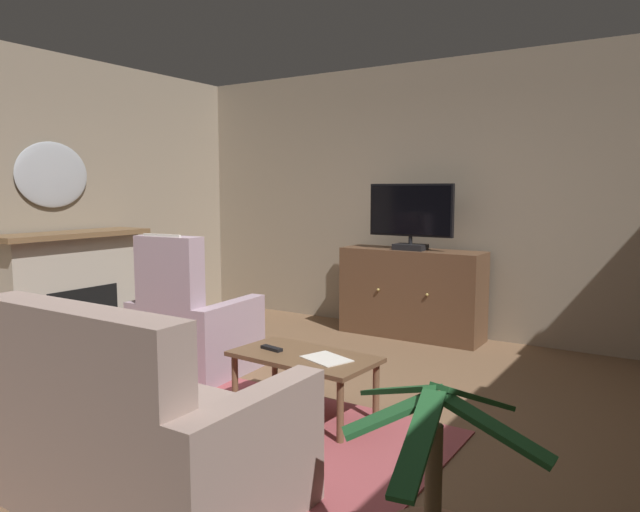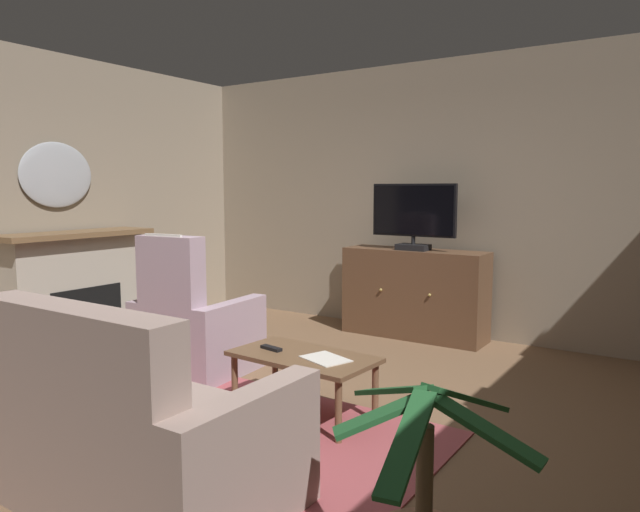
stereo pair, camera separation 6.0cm
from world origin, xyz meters
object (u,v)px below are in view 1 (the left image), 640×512
object	(u,v)px
coffee_table	(304,362)
armchair_facing_sofa	(192,331)
wall_mirror_oval	(52,175)
fireplace	(74,292)
tv_remote	(272,348)
folded_newspaper	(326,359)
sofa_floral	(133,435)
tv_cabinet	(411,295)
television	(411,215)

from	to	relation	value
coffee_table	armchair_facing_sofa	xyz separation A→B (m)	(-1.30, 0.27, -0.02)
wall_mirror_oval	coffee_table	size ratio (longest dim) A/B	0.77
fireplace	coffee_table	size ratio (longest dim) A/B	1.55
tv_remote	folded_newspaper	size ratio (longest dim) A/B	0.57
folded_newspaper	tv_remote	bearing A→B (deg)	-158.14
fireplace	tv_remote	distance (m)	2.67
wall_mirror_oval	tv_remote	world-z (taller)	wall_mirror_oval
tv_remote	sofa_floral	distance (m)	1.32
armchair_facing_sofa	coffee_table	bearing A→B (deg)	-11.94
tv_cabinet	sofa_floral	world-z (taller)	sofa_floral
fireplace	folded_newspaper	distance (m)	3.09
television	fireplace	bearing A→B (deg)	-141.88
fireplace	armchair_facing_sofa	size ratio (longest dim) A/B	1.31
folded_newspaper	wall_mirror_oval	bearing A→B (deg)	-165.46
fireplace	television	xyz separation A→B (m)	(2.61, 2.05, 0.74)
television	sofa_floral	xyz separation A→B (m)	(0.19, -3.67, -0.92)
sofa_floral	wall_mirror_oval	bearing A→B (deg)	151.99
tv_remote	sofa_floral	xyz separation A→B (m)	(0.16, -1.31, -0.10)
television	sofa_floral	bearing A→B (deg)	-86.97
tv_cabinet	armchair_facing_sofa	size ratio (longest dim) A/B	1.25
fireplace	sofa_floral	size ratio (longest dim) A/B	1.01
sofa_floral	coffee_table	bearing A→B (deg)	86.14
wall_mirror_oval	armchair_facing_sofa	distance (m)	2.26
tv_cabinet	sofa_floral	distance (m)	3.73
armchair_facing_sofa	fireplace	bearing A→B (deg)	179.42
fireplace	coffee_table	world-z (taller)	fireplace
fireplace	wall_mirror_oval	xyz separation A→B (m)	(-0.25, -0.00, 1.13)
tv_cabinet	tv_remote	xyz separation A→B (m)	(0.04, -2.42, 0.01)
coffee_table	tv_cabinet	bearing A→B (deg)	96.78
tv_cabinet	television	world-z (taller)	television
sofa_floral	armchair_facing_sofa	distance (m)	2.01
folded_newspaper	sofa_floral	distance (m)	1.35
television	folded_newspaper	xyz separation A→B (m)	(0.47, -2.35, -0.83)
television	tv_remote	bearing A→B (deg)	-89.13
tv_cabinet	wall_mirror_oval	bearing A→B (deg)	-143.69
tv_remote	folded_newspaper	world-z (taller)	tv_remote
fireplace	wall_mirror_oval	bearing A→B (deg)	-180.00
fireplace	tv_cabinet	xyz separation A→B (m)	(2.61, 2.10, -0.09)
fireplace	television	world-z (taller)	television
television	sofa_floral	distance (m)	3.79
tv_cabinet	folded_newspaper	xyz separation A→B (m)	(0.47, -2.40, 0.00)
tv_remote	folded_newspaper	distance (m)	0.43
wall_mirror_oval	television	size ratio (longest dim) A/B	0.86
wall_mirror_oval	tv_remote	xyz separation A→B (m)	(2.89, -0.32, -1.22)
television	armchair_facing_sofa	distance (m)	2.47
coffee_table	folded_newspaper	world-z (taller)	folded_newspaper
folded_newspaper	armchair_facing_sofa	bearing A→B (deg)	-171.18
tv_remote	armchair_facing_sofa	bearing A→B (deg)	-6.78
coffee_table	tv_remote	distance (m)	0.26
fireplace	sofa_floral	xyz separation A→B (m)	(2.80, -1.62, -0.19)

